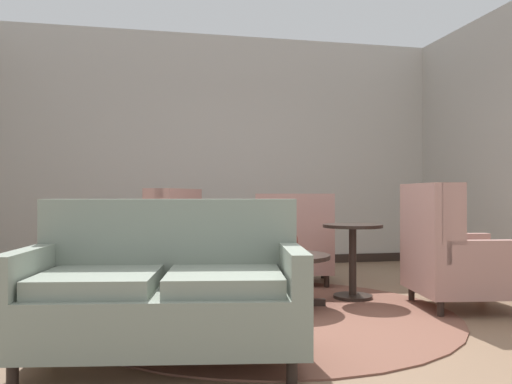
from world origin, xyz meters
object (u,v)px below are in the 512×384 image
(porcelain_vase, at_px, (289,239))
(armchair_near_window, at_px, (154,251))
(armchair_foreground_right, at_px, (295,245))
(coffee_table, at_px, (284,265))
(armchair_far_left, at_px, (452,256))
(side_table, at_px, (353,254))
(settee, at_px, (164,293))

(porcelain_vase, height_order, armchair_near_window, armchair_near_window)
(porcelain_vase, xyz_separation_m, armchair_foreground_right, (0.39, 1.16, -0.17))
(coffee_table, height_order, porcelain_vase, porcelain_vase)
(armchair_far_left, height_order, side_table, armchair_far_left)
(coffee_table, bearing_deg, settee, -129.92)
(porcelain_vase, distance_m, settee, 1.69)
(armchair_far_left, distance_m, armchair_near_window, 2.75)
(armchair_near_window, distance_m, side_table, 1.91)
(armchair_foreground_right, xyz_separation_m, side_table, (0.30, -0.92, 0.00))
(porcelain_vase, distance_m, armchair_near_window, 1.41)
(settee, height_order, armchair_far_left, armchair_far_left)
(porcelain_vase, bearing_deg, coffee_table, 144.37)
(coffee_table, xyz_separation_m, armchair_near_window, (-1.10, 0.80, 0.07))
(settee, height_order, armchair_foreground_right, armchair_foreground_right)
(settee, relative_size, armchair_near_window, 1.52)
(coffee_table, distance_m, armchair_far_left, 1.45)
(coffee_table, bearing_deg, armchair_near_window, 143.93)
(settee, bearing_deg, coffee_table, 59.33)
(armchair_foreground_right, bearing_deg, porcelain_vase, 87.74)
(coffee_table, xyz_separation_m, settee, (-1.07, -1.28, 0.04))
(coffee_table, bearing_deg, armchair_foreground_right, 69.37)
(porcelain_vase, bearing_deg, armchair_foreground_right, 71.51)
(armchair_far_left, bearing_deg, coffee_table, 85.26)
(armchair_foreground_right, bearing_deg, side_table, 124.19)
(settee, relative_size, side_table, 2.45)
(settee, distance_m, armchair_foreground_right, 2.84)
(settee, height_order, armchair_near_window, armchair_near_window)
(porcelain_vase, bearing_deg, side_table, 19.52)
(coffee_table, distance_m, porcelain_vase, 0.23)
(settee, xyz_separation_m, armchair_near_window, (-0.03, 2.08, 0.03))
(coffee_table, relative_size, settee, 0.46)
(coffee_table, height_order, settee, settee)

